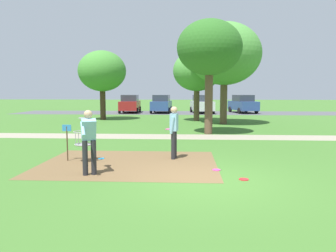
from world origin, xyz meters
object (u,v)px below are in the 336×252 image
player_throwing (89,138)px  tree_mid_left (209,48)px  disc_golf_basket (81,138)px  tree_near_left (197,71)px  frisbee_mid_grass (216,170)px  tree_near_right (102,71)px  frisbee_by_tee (244,179)px  player_foreground_watching (174,129)px  tree_mid_center (224,54)px  parked_car_rightmost (243,104)px  parked_car_center_left (161,104)px  parked_car_center_right (202,104)px  parked_car_leftmost (130,104)px  frisbee_near_basket (101,159)px

player_throwing → tree_mid_left: 9.89m
disc_golf_basket → tree_near_left: 15.29m
frisbee_mid_grass → tree_near_right: bearing=114.7°
player_throwing → frisbee_by_tee: bearing=-3.7°
player_foreground_watching → frisbee_by_tee: bearing=-53.2°
tree_mid_center → parked_car_rightmost: (3.29, 11.74, -3.73)m
tree_near_right → parked_car_center_left: tree_near_right is taller
tree_mid_center → tree_near_left: bearing=127.8°
parked_car_rightmost → parked_car_center_right: bearing=-173.0°
player_foreground_watching → parked_car_leftmost: (-5.46, 22.94, -0.05)m
frisbee_near_basket → tree_mid_center: bearing=66.0°
frisbee_mid_grass → parked_car_leftmost: size_ratio=0.05×
player_throwing → parked_car_leftmost: parked_car_leftmost is taller
parked_car_rightmost → disc_golf_basket: bearing=-110.7°
disc_golf_basket → parked_car_leftmost: parked_car_leftmost is taller
disc_golf_basket → frisbee_near_basket: bearing=40.5°
tree_mid_center → parked_car_center_left: size_ratio=1.58×
tree_mid_center → parked_car_center_right: (-0.93, 11.22, -3.73)m
frisbee_mid_grass → tree_near_left: 15.81m
tree_mid_center → frisbee_by_tee: bearing=-94.2°
disc_golf_basket → parked_car_rightmost: bearing=69.3°
parked_car_rightmost → player_foreground_watching: bearing=-104.8°
disc_golf_basket → tree_near_right: bearing=102.1°
player_throwing → tree_mid_center: (5.02, 13.82, 3.67)m
frisbee_mid_grass → tree_mid_left: tree_mid_left is taller
frisbee_by_tee → parked_car_center_left: 25.80m
frisbee_near_basket → frisbee_by_tee: 4.80m
tree_mid_center → frisbee_mid_grass: bearing=-97.1°
tree_near_right → parked_car_center_right: bearing=45.9°
tree_near_left → parked_car_leftmost: (-6.60, 9.08, -2.76)m
tree_near_left → tree_mid_center: bearing=-52.2°
frisbee_near_basket → tree_mid_left: 8.75m
disc_golf_basket → frisbee_mid_grass: (4.12, -0.91, -0.74)m
frisbee_by_tee → tree_near_left: tree_near_left is taller
frisbee_by_tee → tree_near_right: (-7.96, 16.97, 3.72)m
tree_mid_center → player_throwing: bearing=-110.0°
player_foreground_watching → tree_near_right: bearing=112.9°
frisbee_by_tee → parked_car_leftmost: 26.45m
frisbee_near_basket → tree_near_left: (3.51, 14.04, 3.67)m
player_throwing → frisbee_near_basket: (-0.24, 2.03, -0.98)m
player_throwing → parked_car_center_left: bearing=90.2°
player_foreground_watching → frisbee_near_basket: player_foreground_watching is taller
frisbee_near_basket → disc_golf_basket: bearing=-139.5°
tree_near_left → frisbee_by_tee: bearing=-87.5°
disc_golf_basket → tree_near_right: tree_near_right is taller
player_foreground_watching → frisbee_by_tee: size_ratio=7.17×
player_foreground_watching → player_throwing: (-2.13, -2.21, 0.02)m
player_throwing → disc_golf_basket: bearing=114.6°
player_foreground_watching → frisbee_near_basket: 2.57m
parked_car_leftmost → parked_car_center_left: bearing=1.0°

